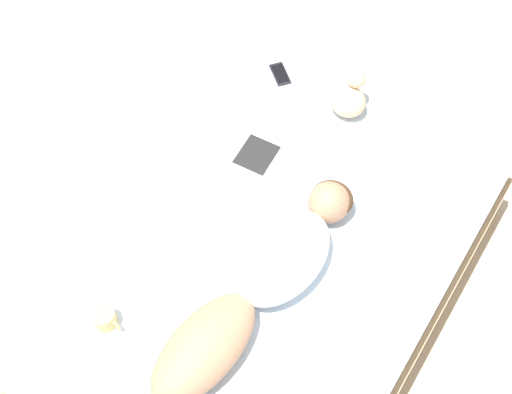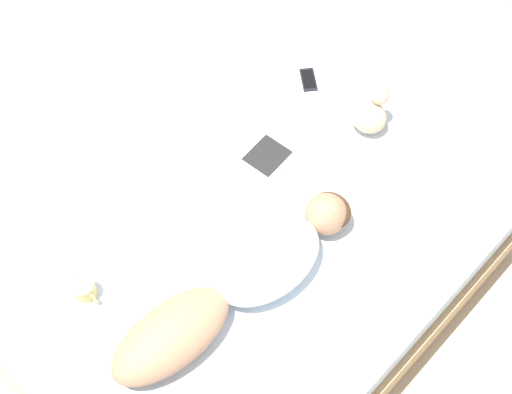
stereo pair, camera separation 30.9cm
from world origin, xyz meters
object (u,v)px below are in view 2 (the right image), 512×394
Objects in this scene: open_magazine at (247,143)px; cell_phone at (308,80)px; coffee_mug at (85,290)px; person at (242,280)px.

open_magazine is 0.49m from cell_phone.
coffee_mug is (0.05, -1.00, 0.04)m from open_magazine.
person reaches higher than cell_phone.
cell_phone is at bearing 93.93° from coffee_mug.
cell_phone is (-0.55, 1.03, -0.08)m from person.
cell_phone is (-0.10, 1.48, -0.04)m from coffee_mug.
person is 7.76× the size of cell_phone.
person is 9.44× the size of coffee_mug.
person is at bearing 45.65° from coffee_mug.
coffee_mug is (-0.44, -0.45, -0.05)m from person.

